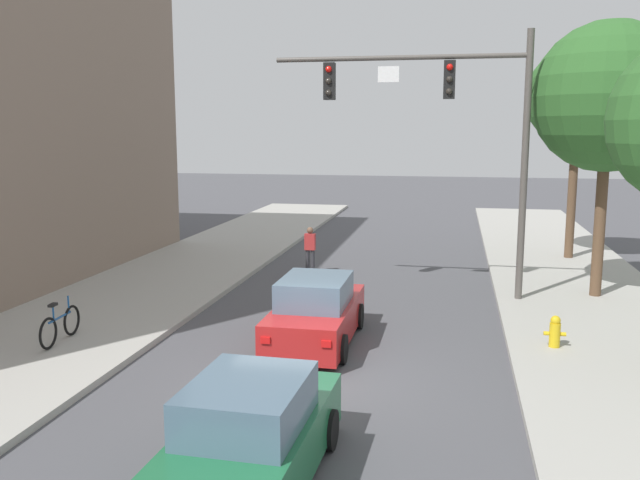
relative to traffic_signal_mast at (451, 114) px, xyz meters
The scene contains 10 objects.
ground_plane 9.28m from the traffic_signal_mast, 109.62° to the right, with size 120.00×120.00×0.00m, color #4C4C51.
sidewalk_left 12.67m from the traffic_signal_mast, 141.75° to the right, with size 5.00×60.00×0.15m, color #A8A59E.
traffic_signal_mast is the anchor object (origin of this frame).
car_lead_red 7.23m from the traffic_signal_mast, 121.72° to the right, with size 1.85×4.25×1.60m.
car_following_green 12.38m from the traffic_signal_mast, 102.52° to the right, with size 1.93×4.28×1.60m.
pedestrian_crossing_road 7.02m from the traffic_signal_mast, 149.43° to the left, with size 0.36×0.22×1.64m.
bicycle_leaning 11.64m from the traffic_signal_mast, 143.91° to the right, with size 0.17×1.77×0.98m.
fire_hydrant 7.00m from the traffic_signal_mast, 60.60° to the right, with size 0.48×0.24×0.72m.
street_tree_second 4.41m from the traffic_signal_mast, 10.86° to the left, with size 4.22×4.22×7.81m.
street_tree_third 8.27m from the traffic_signal_mast, 57.05° to the left, with size 3.73×3.73×7.86m.
Camera 1 is at (2.72, -12.51, 4.96)m, focal length 37.90 mm.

